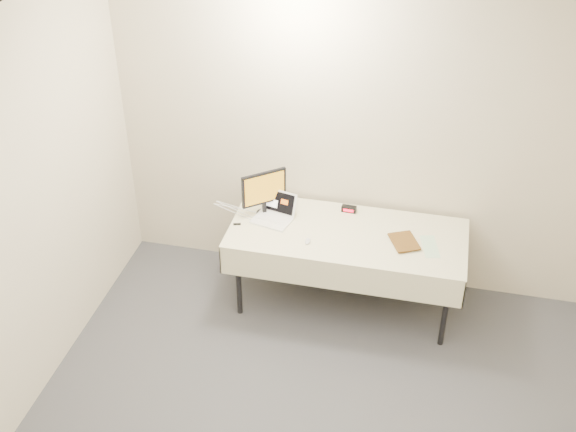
% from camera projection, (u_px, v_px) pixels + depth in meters
% --- Properties ---
extents(back_wall, '(4.00, 0.10, 2.70)m').
position_uv_depth(back_wall, '(360.00, 137.00, 5.68)').
color(back_wall, beige).
rests_on(back_wall, ground).
extents(table, '(1.86, 0.81, 0.74)m').
position_uv_depth(table, '(347.00, 239.00, 5.69)').
color(table, black).
rests_on(table, ground).
extents(laptop, '(0.35, 0.34, 0.20)m').
position_uv_depth(laptop, '(275.00, 213.00, 5.80)').
color(laptop, white).
rests_on(laptop, table).
extents(monitor, '(0.31, 0.26, 0.39)m').
position_uv_depth(monitor, '(264.00, 190.00, 5.75)').
color(monitor, black).
rests_on(monitor, table).
extents(book, '(0.18, 0.10, 0.25)m').
position_uv_depth(book, '(394.00, 232.00, 5.46)').
color(book, '#97611B').
rests_on(book, table).
extents(alarm_clock, '(0.12, 0.06, 0.05)m').
position_uv_depth(alarm_clock, '(349.00, 209.00, 5.89)').
color(alarm_clock, black).
rests_on(alarm_clock, table).
extents(clicker, '(0.04, 0.08, 0.02)m').
position_uv_depth(clicker, '(308.00, 241.00, 5.55)').
color(clicker, silver).
rests_on(clicker, table).
extents(paper_form, '(0.18, 0.31, 0.00)m').
position_uv_depth(paper_form, '(430.00, 246.00, 5.51)').
color(paper_form, '#BDEABA').
rests_on(paper_form, table).
extents(usb_dongle, '(0.06, 0.04, 0.01)m').
position_uv_depth(usb_dongle, '(237.00, 224.00, 5.75)').
color(usb_dongle, black).
rests_on(usb_dongle, table).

